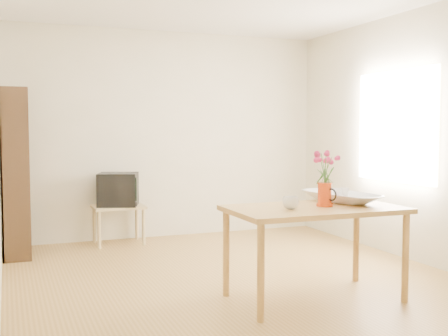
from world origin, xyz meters
name	(u,v)px	position (x,y,z in m)	size (l,w,h in m)	color
room	(239,137)	(0.03, 0.00, 1.30)	(4.50, 4.50, 4.50)	olive
table	(315,217)	(0.36, -0.78, 0.67)	(1.38, 0.79, 0.75)	olive
tv_stand	(118,212)	(-0.70, 1.97, 0.39)	(0.60, 0.45, 0.46)	tan
bookshelf	(15,178)	(-1.85, 1.75, 0.84)	(0.28, 0.70, 1.80)	black
pitcher	(325,195)	(0.45, -0.78, 0.84)	(0.13, 0.20, 0.20)	red
flowers	(325,164)	(0.45, -0.79, 1.09)	(0.22, 0.22, 0.31)	#B92B5E
mug	(291,203)	(0.11, -0.83, 0.80)	(0.13, 0.13, 0.10)	white
bowl	(342,174)	(0.71, -0.62, 0.99)	(0.52, 0.52, 0.49)	white
teacup_a	(337,180)	(0.67, -0.62, 0.95)	(0.07, 0.07, 0.06)	white
teacup_b	(345,179)	(0.76, -0.60, 0.95)	(0.07, 0.07, 0.06)	white
television	(118,189)	(-0.70, 1.98, 0.66)	(0.55, 0.54, 0.39)	black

